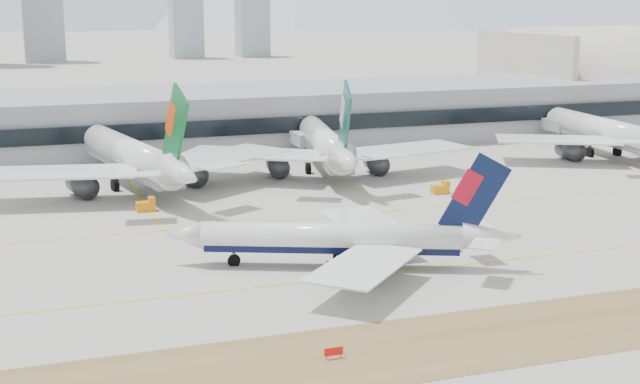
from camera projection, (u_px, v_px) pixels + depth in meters
name	position (u px, v px, depth m)	size (l,w,h in m)	color
ground	(372.00, 264.00, 134.05)	(3000.00, 3000.00, 0.00)	#9A9790
taxiing_airliner	(344.00, 239.00, 131.41)	(50.21, 42.49, 17.76)	white
widebody_eva	(135.00, 159.00, 184.39)	(67.88, 67.26, 24.58)	white
widebody_cathay	(327.00, 146.00, 201.10)	(65.52, 64.99, 23.78)	white
widebody_china_air	(607.00, 133.00, 222.66)	(63.80, 62.67, 22.82)	white
terminal	(206.00, 119.00, 238.18)	(280.00, 43.10, 15.00)	gray
hangar	(632.00, 113.00, 308.75)	(91.00, 60.00, 60.00)	beige
hold_sign_left	(334.00, 352.00, 98.52)	(2.20, 0.15, 1.35)	red
gse_b	(146.00, 206.00, 166.93)	(3.55, 2.00, 2.60)	orange
gse_c	(441.00, 188.00, 181.87)	(3.55, 2.00, 2.60)	orange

